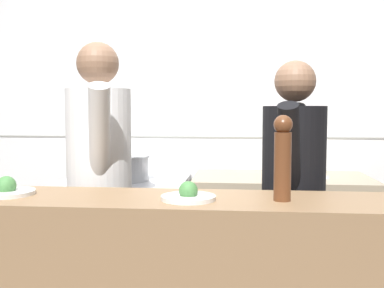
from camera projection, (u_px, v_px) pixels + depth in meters
name	position (u px, v px, depth m)	size (l,w,h in m)	color
wall_back_tiled	(195.00, 118.00, 3.53)	(8.00, 0.06, 2.60)	white
oven_range	(125.00, 239.00, 3.24)	(0.89, 0.71, 0.87)	#38383D
prep_counter	(280.00, 241.00, 3.13)	(1.20, 0.65, 0.90)	gray
stock_pot	(127.00, 167.00, 3.14)	(0.31, 0.31, 0.18)	#B7BABF
mixing_bowl_steel	(308.00, 172.00, 3.07)	(0.29, 0.29, 0.07)	#B7BABF
plated_dish_main	(6.00, 190.00, 1.96)	(0.24, 0.24, 0.09)	white
plated_dish_appetiser	(188.00, 195.00, 1.85)	(0.23, 0.23, 0.08)	white
pepper_mill	(283.00, 156.00, 1.82)	(0.08, 0.08, 0.35)	brown
chef_head_cook	(100.00, 183.00, 2.46)	(0.44, 0.74, 1.73)	black
chef_sous	(293.00, 198.00, 2.37)	(0.39, 0.71, 1.62)	black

